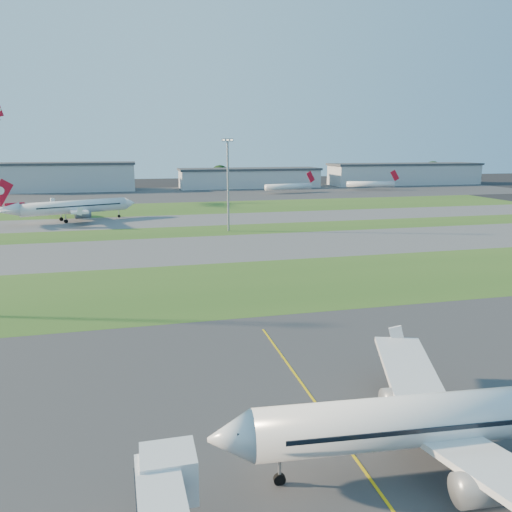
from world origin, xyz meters
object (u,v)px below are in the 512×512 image
object	(u,v)px
mini_jet_far	(371,184)
light_mast_centre	(228,179)
airliner_parked	(453,419)
mini_jet_near	(289,187)
airliner_taxiing	(74,207)

from	to	relation	value
mini_jet_far	light_mast_centre	world-z (taller)	light_mast_centre
airliner_parked	mini_jet_near	size ratio (longest dim) A/B	1.29
light_mast_centre	airliner_parked	bearing A→B (deg)	-91.84
mini_jet_near	airliner_parked	bearing A→B (deg)	-114.61
mini_jet_near	mini_jet_far	bearing A→B (deg)	-3.24
mini_jet_near	mini_jet_far	size ratio (longest dim) A/B	1.01
airliner_parked	light_mast_centre	bearing A→B (deg)	92.66
airliner_parked	mini_jet_far	xyz separation A→B (m)	(104.52, 223.74, -0.73)
airliner_parked	mini_jet_far	distance (m)	246.95
mini_jet_near	light_mast_centre	xyz separation A→B (m)	(-51.91, -108.47, 11.53)
airliner_parked	airliner_taxiing	bearing A→B (deg)	110.93
mini_jet_near	mini_jet_far	distance (m)	49.47
mini_jet_near	mini_jet_far	xyz separation A→B (m)	(49.10, 6.10, 0.00)
airliner_taxiing	light_mast_centre	bearing A→B (deg)	124.49
light_mast_centre	mini_jet_far	bearing A→B (deg)	48.60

